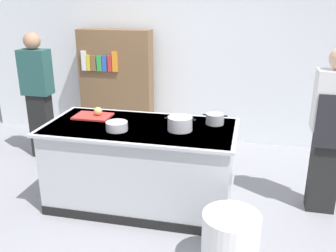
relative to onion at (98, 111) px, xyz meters
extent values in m
plane|color=gray|center=(0.54, -0.19, -0.97)|extent=(10.00, 10.00, 0.00)
cube|color=silver|center=(0.54, 1.91, 0.53)|extent=(6.40, 0.12, 3.00)
cube|color=#B7BABF|center=(0.54, -0.19, -0.52)|extent=(1.90, 0.90, 0.90)
cube|color=#B7BABF|center=(0.54, -0.19, -0.08)|extent=(1.98, 0.98, 0.03)
cube|color=black|center=(0.54, -0.64, -0.92)|extent=(1.90, 0.01, 0.10)
cube|color=red|center=(-0.06, -0.02, -0.06)|extent=(0.40, 0.28, 0.02)
sphere|color=tan|center=(0.00, 0.00, 0.00)|extent=(0.09, 0.09, 0.09)
cylinder|color=#B7BABF|center=(0.96, -0.22, 0.00)|extent=(0.25, 0.25, 0.14)
cube|color=black|center=(0.82, -0.22, 0.05)|extent=(0.04, 0.02, 0.01)
cube|color=black|center=(1.10, -0.22, 0.05)|extent=(0.04, 0.02, 0.01)
cylinder|color=#99999E|center=(1.28, 0.05, -0.01)|extent=(0.19, 0.19, 0.11)
cube|color=black|center=(1.17, 0.05, 0.03)|extent=(0.04, 0.02, 0.01)
cube|color=black|center=(1.39, 0.05, 0.03)|extent=(0.04, 0.02, 0.01)
cylinder|color=#B7BABF|center=(0.35, -0.36, -0.02)|extent=(0.22, 0.22, 0.09)
cylinder|color=white|center=(1.54, -1.04, -0.71)|extent=(0.47, 0.47, 0.52)
cube|color=black|center=(2.42, 0.12, -0.52)|extent=(0.28, 0.20, 0.90)
cube|color=silver|center=(2.42, 0.12, 0.23)|extent=(0.38, 0.24, 0.60)
cube|color=#232328|center=(2.42, -0.01, 0.05)|extent=(0.34, 0.02, 0.54)
cube|color=black|center=(-1.19, 0.76, -0.52)|extent=(0.28, 0.20, 0.90)
cube|color=#244E4C|center=(-1.19, 0.76, 0.23)|extent=(0.38, 0.24, 0.60)
sphere|color=#A87A5B|center=(-1.19, 0.76, 0.64)|extent=(0.22, 0.22, 0.22)
cube|color=brown|center=(-0.38, 1.61, -0.12)|extent=(1.10, 0.28, 1.70)
cube|color=white|center=(-0.81, 1.45, 0.29)|extent=(0.07, 0.03, 0.29)
cube|color=yellow|center=(-0.74, 1.45, 0.26)|extent=(0.06, 0.03, 0.23)
cube|color=brown|center=(-0.67, 1.45, 0.26)|extent=(0.08, 0.03, 0.23)
cube|color=green|center=(-0.57, 1.45, 0.26)|extent=(0.08, 0.03, 0.23)
cube|color=#3351B7|center=(-0.49, 1.45, 0.26)|extent=(0.07, 0.03, 0.24)
cube|color=red|center=(-0.41, 1.45, 0.26)|extent=(0.06, 0.03, 0.23)
cube|color=orange|center=(-0.33, 1.45, 0.29)|extent=(0.08, 0.03, 0.29)
camera|label=1|loc=(1.60, -3.63, 1.21)|focal=39.67mm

